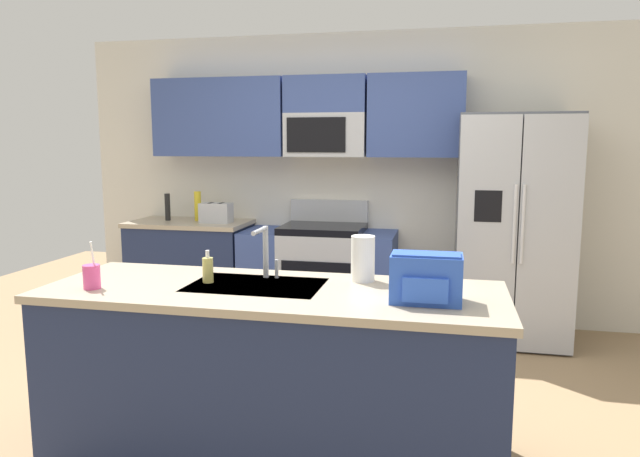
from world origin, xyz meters
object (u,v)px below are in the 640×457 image
(bottle_yellow, at_px, (198,206))
(backpack, at_px, (426,277))
(refrigerator, at_px, (513,229))
(drink_cup_pink, at_px, (92,276))
(paper_towel_roll, at_px, (363,259))
(sink_faucet, at_px, (265,248))
(toaster, at_px, (216,213))
(pepper_mill, at_px, (168,207))
(range_oven, at_px, (319,275))
(soap_dispenser, at_px, (208,270))

(bottle_yellow, xyz_separation_m, backpack, (2.20, -2.41, -0.02))
(refrigerator, relative_size, drink_cup_pink, 7.70)
(drink_cup_pink, xyz_separation_m, paper_towel_roll, (1.30, 0.45, 0.06))
(backpack, bearing_deg, paper_towel_roll, 134.47)
(sink_faucet, bearing_deg, toaster, 118.93)
(pepper_mill, relative_size, paper_towel_roll, 1.05)
(bottle_yellow, relative_size, paper_towel_roll, 1.14)
(range_oven, height_order, paper_towel_roll, paper_towel_roll)
(paper_towel_roll, bearing_deg, drink_cup_pink, -160.76)
(sink_faucet, relative_size, drink_cup_pink, 1.17)
(range_oven, relative_size, sink_faucet, 4.82)
(drink_cup_pink, bearing_deg, soap_dispenser, 25.69)
(sink_faucet, height_order, paper_towel_roll, sink_faucet)
(range_oven, bearing_deg, sink_faucet, -85.44)
(paper_towel_roll, bearing_deg, range_oven, 108.73)
(toaster, distance_m, pepper_mill, 0.51)
(soap_dispenser, bearing_deg, pepper_mill, 121.45)
(soap_dispenser, bearing_deg, sink_faucet, 28.70)
(drink_cup_pink, relative_size, soap_dispenser, 1.41)
(range_oven, distance_m, paper_towel_roll, 2.20)
(backpack, bearing_deg, refrigerator, 75.04)
(refrigerator, relative_size, sink_faucet, 6.56)
(refrigerator, relative_size, bottle_yellow, 6.74)
(refrigerator, distance_m, paper_towel_roll, 2.16)
(range_oven, xyz_separation_m, pepper_mill, (-1.46, -0.00, 0.58))
(pepper_mill, bearing_deg, soap_dispenser, -58.55)
(refrigerator, xyz_separation_m, toaster, (-2.58, 0.02, 0.07))
(drink_cup_pink, bearing_deg, backpack, 3.70)
(range_oven, distance_m, bottle_yellow, 1.32)
(refrigerator, xyz_separation_m, soap_dispenser, (-1.73, -2.15, 0.04))
(toaster, bearing_deg, backpack, -49.45)
(paper_towel_roll, bearing_deg, backpack, -45.53)
(drink_cup_pink, bearing_deg, pepper_mill, 108.88)
(toaster, distance_m, backpack, 3.03)
(range_oven, xyz_separation_m, drink_cup_pink, (-0.61, -2.46, 0.52))
(range_oven, distance_m, sink_faucet, 2.17)
(refrigerator, relative_size, toaster, 6.61)
(refrigerator, xyz_separation_m, bottle_yellow, (-2.81, 0.12, 0.11))
(range_oven, relative_size, toaster, 4.86)
(refrigerator, distance_m, drink_cup_pink, 3.28)
(range_oven, distance_m, pepper_mill, 1.57)
(bottle_yellow, bearing_deg, soap_dispenser, -64.66)
(range_oven, xyz_separation_m, sink_faucet, (0.17, -2.07, 0.62))
(toaster, height_order, pepper_mill, pepper_mill)
(bottle_yellow, distance_m, soap_dispenser, 2.51)
(sink_faucet, distance_m, backpack, 0.91)
(refrigerator, bearing_deg, sink_faucet, -126.28)
(range_oven, height_order, toaster, range_oven)
(range_oven, height_order, bottle_yellow, bottle_yellow)
(soap_dispenser, bearing_deg, backpack, -7.15)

